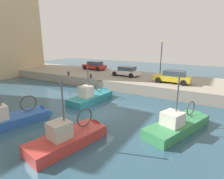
% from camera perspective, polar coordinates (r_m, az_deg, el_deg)
% --- Properties ---
extents(water_surface, '(80.00, 80.00, 0.00)m').
position_cam_1_polar(water_surface, '(15.68, -5.16, -7.52)').
color(water_surface, '#2D5166').
rests_on(water_surface, ground).
extents(quay_wall, '(9.00, 56.00, 1.20)m').
position_cam_1_polar(quay_wall, '(25.31, 10.16, 2.38)').
color(quay_wall, '#9E9384').
rests_on(quay_wall, ground).
extents(fishing_boat_teal, '(6.06, 2.39, 4.44)m').
position_cam_1_polar(fishing_boat_teal, '(19.20, -5.86, -2.90)').
color(fishing_boat_teal, teal).
rests_on(fishing_boat_teal, ground).
extents(fishing_boat_blue, '(6.35, 3.15, 4.51)m').
position_cam_1_polar(fishing_boat_blue, '(15.62, -28.13, -8.81)').
color(fishing_boat_blue, '#2D60B7').
rests_on(fishing_boat_blue, ground).
extents(fishing_boat_red, '(5.79, 2.84, 4.88)m').
position_cam_1_polar(fishing_boat_red, '(11.74, -12.01, -15.24)').
color(fishing_boat_red, '#BC3833').
rests_on(fishing_boat_red, ground).
extents(fishing_boat_green, '(6.60, 3.76, 4.79)m').
position_cam_1_polar(fishing_boat_green, '(13.87, 20.55, -11.04)').
color(fishing_boat_green, '#388951').
rests_on(fishing_boat_green, ground).
extents(parked_car_red, '(2.24, 4.27, 1.43)m').
position_cam_1_polar(parked_car_red, '(31.89, -5.51, 7.50)').
color(parked_car_red, red).
rests_on(parked_car_red, quay_wall).
extents(parked_car_yellow, '(1.99, 4.15, 1.47)m').
position_cam_1_polar(parked_car_yellow, '(22.52, 18.54, 3.81)').
color(parked_car_yellow, gold).
rests_on(parked_car_yellow, quay_wall).
extents(parked_car_white, '(2.17, 3.92, 1.34)m').
position_cam_1_polar(parked_car_white, '(25.89, 4.44, 5.76)').
color(parked_car_white, silver).
rests_on(parked_car_white, quay_wall).
extents(mooring_bollard_mid, '(0.28, 0.28, 0.55)m').
position_cam_1_polar(mooring_bollard_mid, '(24.40, -6.64, 4.15)').
color(mooring_bollard_mid, '#2D2D33').
rests_on(mooring_bollard_mid, quay_wall).
extents(mooring_bollard_north, '(0.28, 0.28, 0.55)m').
position_cam_1_polar(mooring_bollard_north, '(26.98, -13.46, 4.86)').
color(mooring_bollard_north, '#2D2D33').
rests_on(mooring_bollard_north, quay_wall).
extents(quay_streetlamp, '(0.36, 0.36, 4.83)m').
position_cam_1_polar(quay_streetlamp, '(25.72, 15.20, 10.98)').
color(quay_streetlamp, '#38383D').
rests_on(quay_streetlamp, quay_wall).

